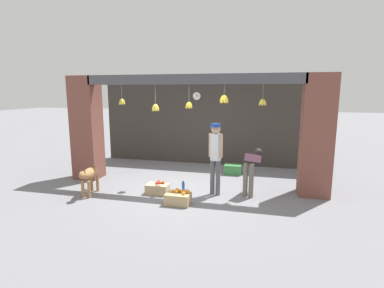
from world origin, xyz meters
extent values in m
plane|color=slate|center=(0.00, 0.00, 0.00)|extent=(60.00, 60.00, 0.00)
cube|color=#38332D|center=(0.00, 2.75, 1.42)|extent=(7.29, 0.12, 2.83)
cube|color=brown|center=(-2.99, 0.30, 1.42)|extent=(0.70, 0.60, 2.83)
cube|color=brown|center=(2.99, 0.30, 1.42)|extent=(0.70, 0.60, 2.83)
cube|color=#4C4C51|center=(0.00, 0.12, 2.71)|extent=(5.39, 0.24, 0.24)
cylinder|color=#B2AD99|center=(-1.81, 0.15, 2.42)|extent=(0.01, 0.01, 0.36)
ellipsoid|color=yellow|center=(-1.77, 0.15, 2.16)|extent=(0.11, 0.06, 0.17)
ellipsoid|color=yellow|center=(-1.80, 0.19, 2.16)|extent=(0.08, 0.11, 0.18)
ellipsoid|color=yellow|center=(-1.84, 0.18, 2.16)|extent=(0.11, 0.09, 0.18)
ellipsoid|color=yellow|center=(-1.84, 0.12, 2.16)|extent=(0.11, 0.09, 0.18)
ellipsoid|color=yellow|center=(-1.80, 0.11, 2.16)|extent=(0.08, 0.11, 0.18)
cylinder|color=#B2AD99|center=(-0.89, 0.15, 2.35)|extent=(0.01, 0.01, 0.49)
ellipsoid|color=gold|center=(-0.84, 0.15, 2.02)|extent=(0.13, 0.07, 0.20)
ellipsoid|color=gold|center=(-0.86, 0.19, 2.02)|extent=(0.10, 0.12, 0.21)
ellipsoid|color=gold|center=(-0.91, 0.19, 2.02)|extent=(0.10, 0.12, 0.21)
ellipsoid|color=gold|center=(-0.94, 0.15, 2.02)|extent=(0.13, 0.07, 0.20)
ellipsoid|color=gold|center=(-0.91, 0.11, 2.02)|extent=(0.10, 0.12, 0.21)
ellipsoid|color=gold|center=(-0.86, 0.11, 2.02)|extent=(0.10, 0.12, 0.21)
cylinder|color=#B2AD99|center=(0.00, 0.10, 2.38)|extent=(0.01, 0.01, 0.43)
ellipsoid|color=yellow|center=(0.04, 0.10, 2.09)|extent=(0.12, 0.06, 0.18)
ellipsoid|color=yellow|center=(0.01, 0.14, 2.09)|extent=(0.08, 0.11, 0.18)
ellipsoid|color=yellow|center=(-0.04, 0.12, 2.09)|extent=(0.11, 0.09, 0.18)
ellipsoid|color=yellow|center=(-0.04, 0.07, 2.09)|extent=(0.11, 0.09, 0.18)
ellipsoid|color=yellow|center=(0.01, 0.05, 2.09)|extent=(0.08, 0.11, 0.18)
cylinder|color=#B2AD99|center=(0.86, 0.09, 2.47)|extent=(0.01, 0.01, 0.26)
ellipsoid|color=yellow|center=(0.91, 0.09, 2.25)|extent=(0.14, 0.07, 0.21)
ellipsoid|color=yellow|center=(0.88, 0.14, 2.25)|extent=(0.11, 0.13, 0.22)
ellipsoid|color=yellow|center=(0.83, 0.14, 2.25)|extent=(0.11, 0.13, 0.22)
ellipsoid|color=yellow|center=(0.80, 0.09, 2.25)|extent=(0.14, 0.07, 0.21)
ellipsoid|color=yellow|center=(0.83, 0.05, 2.25)|extent=(0.11, 0.13, 0.22)
ellipsoid|color=yellow|center=(0.88, 0.05, 2.25)|extent=(0.11, 0.13, 0.22)
cylinder|color=#B2AD99|center=(1.75, 0.08, 2.43)|extent=(0.01, 0.01, 0.34)
ellipsoid|color=yellow|center=(1.79, 0.08, 2.18)|extent=(0.11, 0.06, 0.17)
ellipsoid|color=yellow|center=(1.75, 0.12, 2.18)|extent=(0.06, 0.11, 0.17)
ellipsoid|color=yellow|center=(1.71, 0.08, 2.18)|extent=(0.11, 0.06, 0.17)
ellipsoid|color=yellow|center=(1.75, 0.04, 2.18)|extent=(0.06, 0.11, 0.17)
ellipsoid|color=#9E7042|center=(-2.16, -0.96, 0.52)|extent=(0.34, 0.66, 0.25)
cylinder|color=#9E7042|center=(-2.05, -1.19, 0.20)|extent=(0.07, 0.07, 0.41)
cylinder|color=#9E7042|center=(-2.20, -1.21, 0.20)|extent=(0.07, 0.07, 0.41)
cylinder|color=#9E7042|center=(-2.12, -0.71, 0.20)|extent=(0.07, 0.07, 0.41)
cylinder|color=#9E7042|center=(-2.27, -0.73, 0.20)|extent=(0.07, 0.07, 0.41)
ellipsoid|color=#9E7042|center=(-2.11, -1.30, 0.57)|extent=(0.19, 0.25, 0.17)
cone|color=brown|center=(-2.06, -1.30, 0.67)|extent=(0.06, 0.06, 0.07)
cone|color=brown|center=(-2.16, -1.31, 0.67)|extent=(0.06, 0.06, 0.07)
cylinder|color=#9E7042|center=(-2.21, -0.62, 0.54)|extent=(0.07, 0.20, 0.26)
cylinder|color=#56565B|center=(0.80, -0.27, 0.42)|extent=(0.11, 0.11, 0.84)
cylinder|color=#56565B|center=(0.66, -0.24, 0.42)|extent=(0.11, 0.11, 0.84)
cube|color=silver|center=(0.73, -0.26, 1.15)|extent=(0.23, 0.21, 0.63)
cylinder|color=tan|center=(0.87, -0.29, 1.19)|extent=(0.06, 0.06, 0.55)
cylinder|color=tan|center=(0.59, -0.23, 1.19)|extent=(0.06, 0.06, 0.55)
sphere|color=tan|center=(0.73, -0.26, 1.57)|extent=(0.22, 0.22, 0.22)
cylinder|color=#234299|center=(0.73, -0.26, 1.67)|extent=(0.22, 0.22, 0.08)
cube|color=#234299|center=(0.71, -0.36, 1.63)|extent=(0.21, 0.16, 0.01)
cylinder|color=#6B665B|center=(1.43, -0.23, 0.40)|extent=(0.11, 0.11, 0.80)
cylinder|color=#6B665B|center=(1.57, -0.27, 0.40)|extent=(0.11, 0.11, 0.80)
cube|color=#754760|center=(1.58, 0.01, 0.88)|extent=(0.38, 0.63, 0.31)
sphere|color=black|center=(1.69, 0.37, 0.95)|extent=(0.19, 0.19, 0.19)
cube|color=tan|center=(0.05, -1.07, 0.12)|extent=(0.54, 0.37, 0.24)
sphere|color=orange|center=(-0.02, -0.93, 0.27)|extent=(0.07, 0.07, 0.07)
sphere|color=orange|center=(0.19, -1.12, 0.27)|extent=(0.07, 0.07, 0.07)
sphere|color=orange|center=(0.14, -1.00, 0.27)|extent=(0.07, 0.07, 0.07)
sphere|color=orange|center=(0.21, -0.95, 0.27)|extent=(0.07, 0.07, 0.07)
sphere|color=orange|center=(0.23, -1.01, 0.27)|extent=(0.07, 0.07, 0.07)
sphere|color=orange|center=(0.02, -1.05, 0.27)|extent=(0.07, 0.07, 0.07)
sphere|color=orange|center=(0.26, -0.99, 0.27)|extent=(0.07, 0.07, 0.07)
sphere|color=orange|center=(-0.08, -1.02, 0.27)|extent=(0.07, 0.07, 0.07)
sphere|color=orange|center=(0.06, -0.98, 0.27)|extent=(0.07, 0.07, 0.07)
cube|color=tan|center=(-0.62, -0.53, 0.12)|extent=(0.53, 0.33, 0.23)
sphere|color=red|center=(-0.50, -0.47, 0.26)|extent=(0.07, 0.07, 0.07)
sphere|color=red|center=(-0.64, -0.52, 0.26)|extent=(0.07, 0.07, 0.07)
sphere|color=red|center=(-0.60, -0.49, 0.26)|extent=(0.07, 0.07, 0.07)
sphere|color=red|center=(-0.63, -0.41, 0.26)|extent=(0.07, 0.07, 0.07)
sphere|color=red|center=(-0.61, -0.42, 0.26)|extent=(0.07, 0.07, 0.07)
sphere|color=#99B238|center=(-0.56, -0.46, 0.26)|extent=(0.07, 0.07, 0.07)
sphere|color=red|center=(-0.64, -0.53, 0.26)|extent=(0.07, 0.07, 0.07)
cube|color=#387A42|center=(0.95, 1.61, 0.14)|extent=(0.50, 0.34, 0.28)
cylinder|color=#2D60AD|center=(-0.04, -0.33, 0.13)|extent=(0.07, 0.07, 0.27)
cylinder|color=black|center=(-0.04, -0.33, 0.28)|extent=(0.04, 0.04, 0.03)
cylinder|color=black|center=(-0.40, 2.68, 2.27)|extent=(0.27, 0.01, 0.27)
cylinder|color=white|center=(-0.40, 2.67, 2.27)|extent=(0.26, 0.02, 0.26)
cube|color=black|center=(-0.40, 2.66, 2.29)|extent=(0.01, 0.01, 0.07)
cube|color=black|center=(-0.36, 2.66, 2.27)|extent=(0.10, 0.01, 0.01)
camera|label=1|loc=(1.84, -7.01, 2.45)|focal=28.00mm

